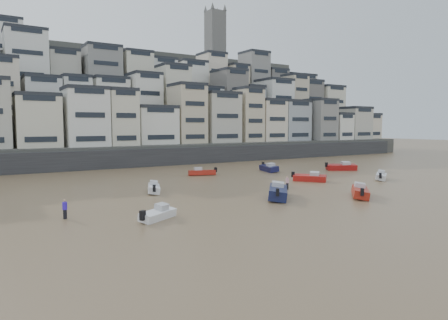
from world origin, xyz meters
TOP-DOWN VIEW (x-y plane):
  - harbor_wall at (10.00, 65.00)m, footprint 140.00×3.00m
  - hillside at (14.73, 104.84)m, footprint 141.04×66.00m
  - boat_i at (21.56, 45.14)m, footprint 3.24×5.93m
  - boat_c at (6.24, 24.16)m, footprint 5.91×6.47m
  - boat_d at (29.24, 27.87)m, footprint 4.77×3.92m
  - boat_h at (8.96, 46.67)m, footprint 5.05×2.93m
  - boat_j at (-9.09, 21.69)m, footprint 4.33×3.27m
  - boat_g at (33.82, 39.60)m, footprint 6.06×4.47m
  - boat_f at (-4.08, 35.03)m, footprint 3.06×4.87m
  - boat_e at (18.77, 32.10)m, footprint 4.52×5.02m
  - boat_a at (14.59, 19.72)m, footprint 5.27×5.12m
  - person_blue at (-15.83, 26.20)m, footprint 0.44×0.44m
  - person_pink at (11.18, 28.26)m, footprint 0.44×0.44m

SIDE VIEW (x-z plane):
  - boat_j at x=-9.09m, z-range 0.00..1.15m
  - boat_f at x=-4.08m, z-range 0.00..1.26m
  - boat_d at x=29.24m, z-range 0.00..1.29m
  - boat_h at x=8.96m, z-range 0.00..1.31m
  - boat_e at x=18.77m, z-range 0.00..1.39m
  - boat_a at x=14.59m, z-range 0.00..1.51m
  - boat_i at x=21.56m, z-range 0.00..1.54m
  - boat_g at x=33.82m, z-range 0.00..1.60m
  - person_blue at x=-15.83m, z-range 0.00..1.74m
  - person_pink at x=11.18m, z-range 0.00..1.74m
  - boat_c at x=6.24m, z-range 0.00..1.81m
  - harbor_wall at x=10.00m, z-range 0.00..3.50m
  - hillside at x=14.73m, z-range -11.99..38.01m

